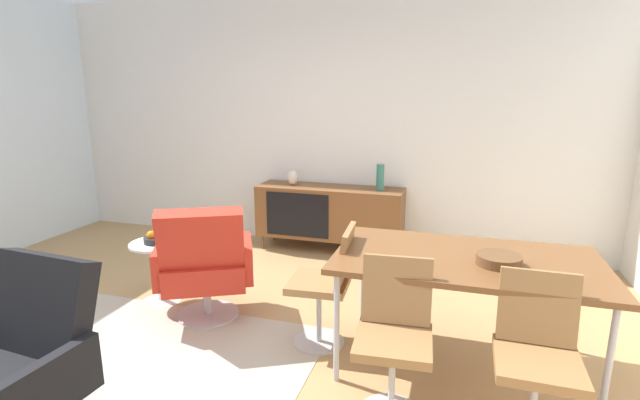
# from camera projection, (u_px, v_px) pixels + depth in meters

# --- Properties ---
(ground_plane) EXTENTS (8.32, 8.32, 0.00)m
(ground_plane) POSITION_uv_depth(u_px,v_px,m) (205.00, 356.00, 3.12)
(ground_plane) COLOR tan
(wall_back) EXTENTS (6.80, 0.12, 2.80)m
(wall_back) POSITION_uv_depth(u_px,v_px,m) (319.00, 122.00, 5.22)
(wall_back) COLOR white
(wall_back) RESTS_ON ground_plane
(sideboard) EXTENTS (1.60, 0.45, 0.72)m
(sideboard) POSITION_uv_depth(u_px,v_px,m) (329.00, 212.00, 5.10)
(sideboard) COLOR brown
(sideboard) RESTS_ON ground_plane
(vase_cobalt) EXTENTS (0.08, 0.08, 0.27)m
(vase_cobalt) POSITION_uv_depth(u_px,v_px,m) (380.00, 177.00, 4.85)
(vase_cobalt) COLOR #337266
(vase_cobalt) RESTS_ON sideboard
(vase_sculptural_dark) EXTENTS (0.12, 0.12, 0.17)m
(vase_sculptural_dark) POSITION_uv_depth(u_px,v_px,m) (293.00, 178.00, 5.14)
(vase_sculptural_dark) COLOR beige
(vase_sculptural_dark) RESTS_ON sideboard
(dining_table) EXTENTS (1.60, 0.90, 0.74)m
(dining_table) POSITION_uv_depth(u_px,v_px,m) (466.00, 264.00, 2.86)
(dining_table) COLOR brown
(dining_table) RESTS_ON ground_plane
(wooden_bowl_on_table) EXTENTS (0.26, 0.26, 0.06)m
(wooden_bowl_on_table) POSITION_uv_depth(u_px,v_px,m) (499.00, 260.00, 2.72)
(wooden_bowl_on_table) COLOR brown
(wooden_bowl_on_table) RESTS_ON dining_table
(dining_chair_front_right) EXTENTS (0.40, 0.43, 0.86)m
(dining_chair_front_right) POSITION_uv_depth(u_px,v_px,m) (537.00, 354.00, 2.29)
(dining_chair_front_right) COLOR #9E7042
(dining_chair_front_right) RESTS_ON ground_plane
(dining_chair_front_left) EXTENTS (0.43, 0.45, 0.86)m
(dining_chair_front_left) POSITION_uv_depth(u_px,v_px,m) (394.00, 333.00, 2.49)
(dining_chair_front_left) COLOR #9E7042
(dining_chair_front_left) RESTS_ON ground_plane
(dining_chair_near_window) EXTENTS (0.45, 0.43, 0.86)m
(dining_chair_near_window) POSITION_uv_depth(u_px,v_px,m) (328.00, 281.00, 3.17)
(dining_chair_near_window) COLOR #9E7042
(dining_chair_near_window) RESTS_ON ground_plane
(lounge_chair_red) EXTENTS (0.87, 0.86, 0.95)m
(lounge_chair_red) POSITION_uv_depth(u_px,v_px,m) (204.00, 263.00, 3.52)
(lounge_chair_red) COLOR red
(lounge_chair_red) RESTS_ON ground_plane
(armchair_black_shell) EXTENTS (0.76, 0.70, 0.95)m
(armchair_black_shell) POSITION_uv_depth(u_px,v_px,m) (14.00, 362.00, 2.23)
(armchair_black_shell) COLOR black
(armchair_black_shell) RESTS_ON ground_plane
(side_table_round) EXTENTS (0.44, 0.44, 0.52)m
(side_table_round) POSITION_uv_depth(u_px,v_px,m) (158.00, 265.00, 3.87)
(side_table_round) COLOR white
(side_table_round) RESTS_ON ground_plane
(fruit_bowl) EXTENTS (0.20, 0.20, 0.11)m
(fruit_bowl) POSITION_uv_depth(u_px,v_px,m) (156.00, 238.00, 3.81)
(fruit_bowl) COLOR #262628
(fruit_bowl) RESTS_ON side_table_round
(area_rug) EXTENTS (2.20, 1.70, 0.01)m
(area_rug) POSITION_uv_depth(u_px,v_px,m) (135.00, 367.00, 2.98)
(area_rug) COLOR #B7AD99
(area_rug) RESTS_ON ground_plane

